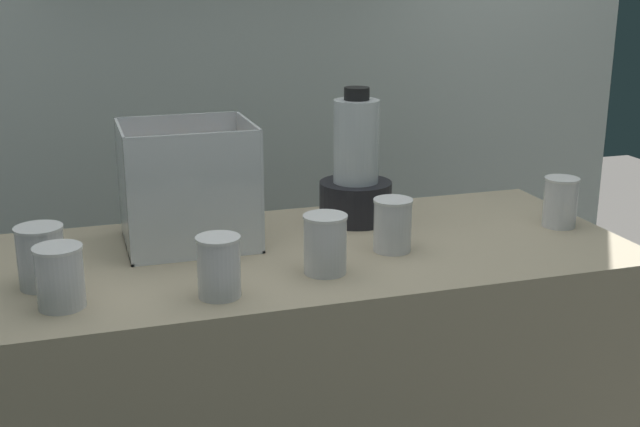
# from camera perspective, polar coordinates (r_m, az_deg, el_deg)

# --- Properties ---
(counter) EXTENTS (1.40, 0.64, 0.90)m
(counter) POSITION_cam_1_polar(r_m,az_deg,el_deg) (2.04, 0.00, -14.42)
(counter) COLOR tan
(counter) RESTS_ON ground_plane
(back_wall_unit) EXTENTS (2.60, 0.24, 2.50)m
(back_wall_unit) POSITION_cam_1_polar(r_m,az_deg,el_deg) (2.50, -5.48, 11.11)
(back_wall_unit) COLOR silver
(back_wall_unit) RESTS_ON ground_plane
(carrot_display_bin) EXTENTS (0.29, 0.26, 0.28)m
(carrot_display_bin) POSITION_cam_1_polar(r_m,az_deg,el_deg) (1.88, -8.83, 0.57)
(carrot_display_bin) COLOR white
(carrot_display_bin) RESTS_ON counter
(blender_pitcher) EXTENTS (0.18, 0.18, 0.33)m
(blender_pitcher) POSITION_cam_1_polar(r_m,az_deg,el_deg) (2.01, 2.51, 2.80)
(blender_pitcher) COLOR black
(blender_pitcher) RESTS_ON counter
(juice_cup_mango_far_left) EXTENTS (0.09, 0.09, 0.12)m
(juice_cup_mango_far_left) POSITION_cam_1_polar(r_m,az_deg,el_deg) (1.69, -18.88, -3.17)
(juice_cup_mango_far_left) COLOR white
(juice_cup_mango_far_left) RESTS_ON counter
(juice_cup_beet_left) EXTENTS (0.09, 0.09, 0.12)m
(juice_cup_beet_left) POSITION_cam_1_polar(r_m,az_deg,el_deg) (1.58, -17.69, -4.49)
(juice_cup_beet_left) COLOR white
(juice_cup_beet_left) RESTS_ON counter
(juice_cup_pomegranate_middle) EXTENTS (0.09, 0.09, 0.12)m
(juice_cup_pomegranate_middle) POSITION_cam_1_polar(r_m,az_deg,el_deg) (1.57, -7.07, -4.00)
(juice_cup_pomegranate_middle) COLOR white
(juice_cup_pomegranate_middle) RESTS_ON counter
(juice_cup_carrot_right) EXTENTS (0.09, 0.09, 0.12)m
(juice_cup_carrot_right) POSITION_cam_1_polar(r_m,az_deg,el_deg) (1.68, 0.36, -2.39)
(juice_cup_carrot_right) COLOR white
(juice_cup_carrot_right) RESTS_ON counter
(juice_cup_pomegranate_far_right) EXTENTS (0.09, 0.09, 0.12)m
(juice_cup_pomegranate_far_right) POSITION_cam_1_polar(r_m,az_deg,el_deg) (1.82, 5.09, -0.93)
(juice_cup_pomegranate_far_right) COLOR white
(juice_cup_pomegranate_far_right) RESTS_ON counter
(juice_cup_carrot_rightmost) EXTENTS (0.08, 0.08, 0.12)m
(juice_cup_carrot_rightmost) POSITION_cam_1_polar(r_m,az_deg,el_deg) (2.07, 16.43, 0.54)
(juice_cup_carrot_rightmost) COLOR white
(juice_cup_carrot_rightmost) RESTS_ON counter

